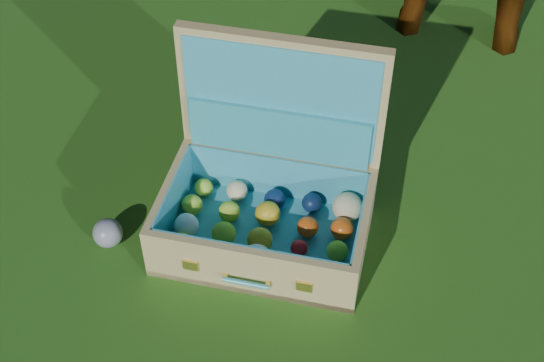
# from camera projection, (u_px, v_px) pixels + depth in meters

# --- Properties ---
(ground) EXTENTS (60.00, 60.00, 0.00)m
(ground) POSITION_uv_depth(u_px,v_px,m) (332.00, 238.00, 2.00)
(ground) COLOR #215114
(ground) RESTS_ON ground
(stray_ball) EXTENTS (0.08, 0.08, 0.08)m
(stray_ball) POSITION_uv_depth(u_px,v_px,m) (108.00, 233.00, 1.96)
(stray_ball) COLOR teal
(stray_ball) RESTS_ON ground
(suitcase) EXTENTS (0.55, 0.43, 0.51)m
(suitcase) POSITION_uv_depth(u_px,v_px,m) (270.00, 187.00, 1.93)
(suitcase) COLOR tan
(suitcase) RESTS_ON ground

